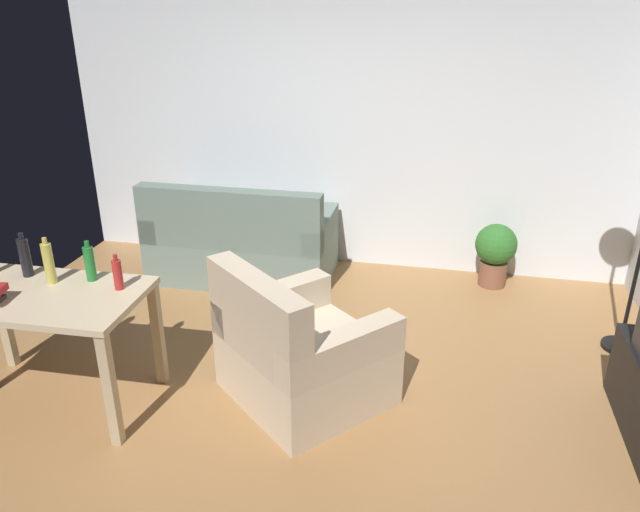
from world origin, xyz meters
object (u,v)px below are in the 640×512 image
object	(u,v)px
bottle_red	(118,274)
desk	(43,309)
armchair	(298,354)
bottle_green	(90,263)
potted_plant	(495,251)
couch	(241,246)
bottle_dark	(25,257)
bottle_squat	(49,263)

from	to	relation	value
bottle_red	desk	bearing A→B (deg)	-160.88
armchair	bottle_green	size ratio (longest dim) A/B	4.76
bottle_green	potted_plant	bearing A→B (deg)	39.00
couch	armchair	bearing A→B (deg)	119.63
potted_plant	bottle_red	world-z (taller)	bottle_red
armchair	bottle_dark	world-z (taller)	bottle_dark
bottle_dark	bottle_squat	bearing A→B (deg)	-16.03
desk	bottle_green	distance (m)	0.38
bottle_squat	bottle_dark	bearing A→B (deg)	163.97
bottle_green	bottle_red	bearing A→B (deg)	-18.86
potted_plant	armchair	bearing A→B (deg)	-123.35
potted_plant	bottle_green	distance (m)	3.36
couch	bottle_dark	size ratio (longest dim) A/B	5.61
bottle_red	couch	bearing A→B (deg)	86.61
bottle_dark	bottle_red	size ratio (longest dim) A/B	1.28
potted_plant	bottle_squat	size ratio (longest dim) A/B	1.93
desk	armchair	size ratio (longest dim) A/B	0.99
bottle_red	bottle_green	bearing A→B (deg)	161.14
armchair	bottle_green	distance (m)	1.40
couch	bottle_green	xyz separation A→B (m)	(-0.34, -1.77, 0.56)
couch	bottle_squat	world-z (taller)	bottle_squat
desk	bottle_red	bearing A→B (deg)	17.68
bottle_dark	bottle_green	size ratio (longest dim) A/B	1.11
couch	bottle_dark	bearing A→B (deg)	66.94
couch	bottle_red	xyz separation A→B (m)	(-0.11, -1.85, 0.55)
bottle_dark	bottle_green	bearing A→B (deg)	3.36
armchair	bottle_red	bearing A→B (deg)	51.93
potted_plant	bottle_squat	bearing A→B (deg)	-142.18
bottle_squat	bottle_red	distance (m)	0.45
armchair	bottle_green	bearing A→B (deg)	46.65
bottle_dark	armchair	bearing A→B (deg)	4.77
desk	bottle_squat	distance (m)	0.28
potted_plant	bottle_red	bearing A→B (deg)	-137.33
armchair	bottle_dark	bearing A→B (deg)	46.18
potted_plant	bottle_squat	distance (m)	3.58
bottle_dark	bottle_green	xyz separation A→B (m)	(0.43, 0.03, -0.01)
couch	armchair	world-z (taller)	same
desk	bottle_red	size ratio (longest dim) A/B	5.42
bottle_green	bottle_red	xyz separation A→B (m)	(0.23, -0.08, -0.02)
potted_plant	bottle_squat	world-z (taller)	bottle_squat
armchair	bottle_squat	size ratio (longest dim) A/B	4.17
armchair	potted_plant	bearing A→B (deg)	-81.93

